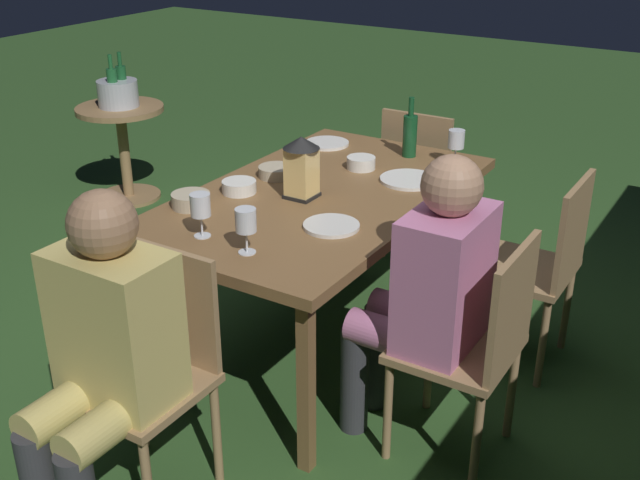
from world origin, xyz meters
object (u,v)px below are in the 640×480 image
lantern_centerpiece (301,164)px  bowl_dip (191,200)px  dining_table (320,204)px  side_table (123,138)px  wine_glass_a (246,223)px  chair_side_right_a (540,262)px  chair_head_near (423,177)px  plate_c (331,226)px  bowl_salad (361,162)px  chair_head_far (151,364)px  ice_bucket (118,91)px  plate_a (409,180)px  person_in_mustard (103,353)px  chair_side_right_b (476,342)px  wine_glass_b (456,141)px  plate_b (327,143)px  green_bottle_on_table (410,134)px  person_in_pink (427,290)px  bowl_olives (276,171)px  bowl_bread (239,186)px  wine_glass_c (200,207)px

lantern_centerpiece → bowl_dip: bearing=-44.6°
dining_table → side_table: size_ratio=2.59×
wine_glass_a → side_table: wine_glass_a is taller
wine_glass_a → side_table: 2.69m
chair_side_right_a → side_table: chair_side_right_a is taller
chair_head_near → lantern_centerpiece: size_ratio=3.28×
plate_c → lantern_centerpiece: bearing=-127.6°
chair_head_near → bowl_salad: bearing=-0.1°
chair_head_far → side_table: bearing=-133.1°
bowl_salad → ice_bucket: 2.14m
plate_a → ice_bucket: (-0.55, -2.34, -0.02)m
person_in_mustard → lantern_centerpiece: 1.21m
lantern_centerpiece → bowl_dip: (0.33, -0.32, -0.12)m
chair_side_right_a → wine_glass_a: (1.02, -0.78, 0.38)m
chair_side_right_a → bowl_salad: 0.92m
chair_side_right_b → wine_glass_b: (-1.01, -0.52, 0.38)m
dining_table → plate_b: 0.67m
wine_glass_b → side_table: size_ratio=0.27×
bowl_salad → chair_side_right_b: bearing=50.1°
person_in_mustard → bowl_dip: bearing=-157.0°
chair_head_far → ice_bucket: bearing=-133.1°
plate_a → ice_bucket: 2.41m
chair_side_right_b → side_table: (-1.25, -2.95, -0.06)m
green_bottle_on_table → side_table: size_ratio=0.46×
wine_glass_a → plate_c: (-0.35, 0.14, -0.11)m
lantern_centerpiece → plate_b: lantern_centerpiece is taller
person_in_pink → chair_side_right_a: (-0.74, 0.20, -0.15)m
chair_head_near → bowl_olives: size_ratio=5.44×
chair_head_far → chair_side_right_a: bearing=148.8°
wine_glass_b → bowl_olives: wine_glass_b is taller
bowl_bread → plate_c: bearing=77.9°
bowl_dip → side_table: 2.18m
person_in_pink → lantern_centerpiece: size_ratio=4.34×
dining_table → chair_head_far: 1.09m
dining_table → bowl_dip: bowl_dip is taller
chair_head_near → bowl_olives: chair_head_near is taller
plate_a → ice_bucket: bearing=-103.2°
person_in_pink → wine_glass_c: bearing=-73.0°
wine_glass_b → wine_glass_c: (1.26, -0.48, 0.00)m
person_in_mustard → side_table: bearing=-135.8°
dining_table → bowl_dip: size_ratio=10.39×
bowl_olives → bowl_dip: bowl_dip is taller
chair_head_near → wine_glass_b: wine_glass_b is taller
wine_glass_a → green_bottle_on_table: bearing=179.3°
bowl_olives → plate_b: bearing=-174.3°
chair_side_right_b → bowl_bread: size_ratio=5.92×
wine_glass_b → bowl_olives: 0.85m
person_in_mustard → chair_head_far: bearing=-180.0°
chair_side_right_b → plate_b: bearing=-128.7°
chair_head_far → plate_a: (-1.40, 0.26, 0.27)m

